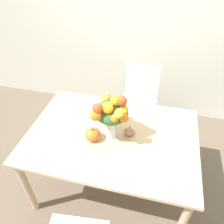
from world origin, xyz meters
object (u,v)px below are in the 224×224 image
dining_chair_near_window (138,102)px  pumpkin (93,134)px  flower_vase (112,113)px  turkey_figurine (130,130)px

dining_chair_near_window → pumpkin: bearing=-96.9°
flower_vase → pumpkin: bearing=-155.4°
dining_chair_near_window → flower_vase: bearing=-88.8°
turkey_figurine → dining_chair_near_window: dining_chair_near_window is taller
turkey_figurine → dining_chair_near_window: bearing=92.1°
pumpkin → dining_chair_near_window: (0.25, 0.92, -0.30)m
flower_vase → dining_chair_near_window: 0.99m
pumpkin → dining_chair_near_window: size_ratio=0.14×
flower_vase → turkey_figurine: (0.14, 0.06, -0.21)m
pumpkin → flower_vase: bearing=24.6°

